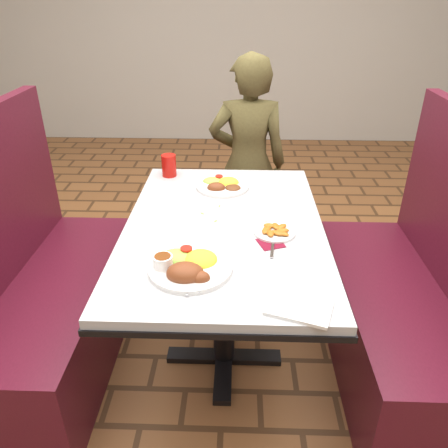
{
  "coord_description": "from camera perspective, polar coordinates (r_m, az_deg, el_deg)",
  "views": [
    {
      "loc": [
        0.05,
        -1.56,
        1.6
      ],
      "look_at": [
        0.0,
        0.0,
        0.75
      ],
      "focal_mm": 35.0,
      "sensor_mm": 36.0,
      "label": 1
    }
  ],
  "objects": [
    {
      "name": "dining_table",
      "position": [
        1.82,
        -0.0,
        -2.65
      ],
      "size": [
        0.81,
        1.21,
        0.75
      ],
      "color": "#BBBEC0",
      "rests_on": "ground"
    },
    {
      "name": "booth_bench_left",
      "position": [
        2.18,
        -21.75,
        -9.39
      ],
      "size": [
        0.47,
        1.2,
        1.17
      ],
      "color": "#561324",
      "rests_on": "ground"
    },
    {
      "name": "booth_bench_right",
      "position": [
        2.14,
        22.24,
        -10.29
      ],
      "size": [
        0.47,
        1.2,
        1.17
      ],
      "color": "#561324",
      "rests_on": "ground"
    },
    {
      "name": "diner_person",
      "position": [
        2.69,
        3.12,
        7.86
      ],
      "size": [
        0.48,
        0.32,
        1.3
      ],
      "primitive_type": "imported",
      "rotation": [
        0.0,
        0.0,
        3.16
      ],
      "color": "brown",
      "rests_on": "ground"
    },
    {
      "name": "near_dinner_plate",
      "position": [
        1.48,
        -4.68,
        -5.05
      ],
      "size": [
        0.29,
        0.29,
        0.09
      ],
      "rotation": [
        0.0,
        0.0,
        0.06
      ],
      "color": "white",
      "rests_on": "dining_table"
    },
    {
      "name": "far_dinner_plate",
      "position": [
        2.1,
        -0.2,
        5.38
      ],
      "size": [
        0.25,
        0.25,
        0.06
      ],
      "rotation": [
        0.0,
        0.0,
        -0.03
      ],
      "color": "white",
      "rests_on": "dining_table"
    },
    {
      "name": "plantain_plate",
      "position": [
        1.71,
        6.63,
        -0.94
      ],
      "size": [
        0.16,
        0.16,
        0.02
      ],
      "rotation": [
        0.0,
        0.0,
        -0.09
      ],
      "color": "white",
      "rests_on": "dining_table"
    },
    {
      "name": "maroon_napkin",
      "position": [
        1.65,
        6.12,
        -2.5
      ],
      "size": [
        0.11,
        0.11,
        0.0
      ],
      "primitive_type": "cube",
      "rotation": [
        0.0,
        0.0,
        0.36
      ],
      "color": "maroon",
      "rests_on": "dining_table"
    },
    {
      "name": "spoon_utensil",
      "position": [
        1.62,
        6.36,
        -3.1
      ],
      "size": [
        0.03,
        0.13,
        0.0
      ],
      "primitive_type": "cube",
      "rotation": [
        0.0,
        0.0,
        -0.11
      ],
      "color": "silver",
      "rests_on": "dining_table"
    },
    {
      "name": "red_tumbler",
      "position": [
        2.24,
        -7.2,
        7.59
      ],
      "size": [
        0.07,
        0.07,
        0.11
      ],
      "primitive_type": "cylinder",
      "color": "#BA120C",
      "rests_on": "dining_table"
    },
    {
      "name": "paper_napkin",
      "position": [
        1.35,
        9.83,
        -10.56
      ],
      "size": [
        0.22,
        0.2,
        0.01
      ],
      "primitive_type": "cube",
      "rotation": [
        0.0,
        0.0,
        -0.33
      ],
      "color": "white",
      "rests_on": "dining_table"
    },
    {
      "name": "knife_utensil",
      "position": [
        1.45,
        -2.37,
        -6.79
      ],
      "size": [
        0.05,
        0.18,
        0.0
      ],
      "primitive_type": "cube",
      "rotation": [
        0.0,
        0.0,
        -0.2
      ],
      "color": "silver",
      "rests_on": "dining_table"
    },
    {
      "name": "fork_utensil",
      "position": [
        1.43,
        -4.79,
        -7.47
      ],
      "size": [
        0.02,
        0.15,
        0.0
      ],
      "primitive_type": "cube",
      "rotation": [
        0.0,
        0.0,
        0.09
      ],
      "color": "silver",
      "rests_on": "dining_table"
    },
    {
      "name": "lettuce_shreds",
      "position": [
        1.83,
        1.32,
        0.91
      ],
      "size": [
        0.28,
        0.32,
        0.0
      ],
      "primitive_type": null,
      "color": "#8DC44E",
      "rests_on": "dining_table"
    }
  ]
}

